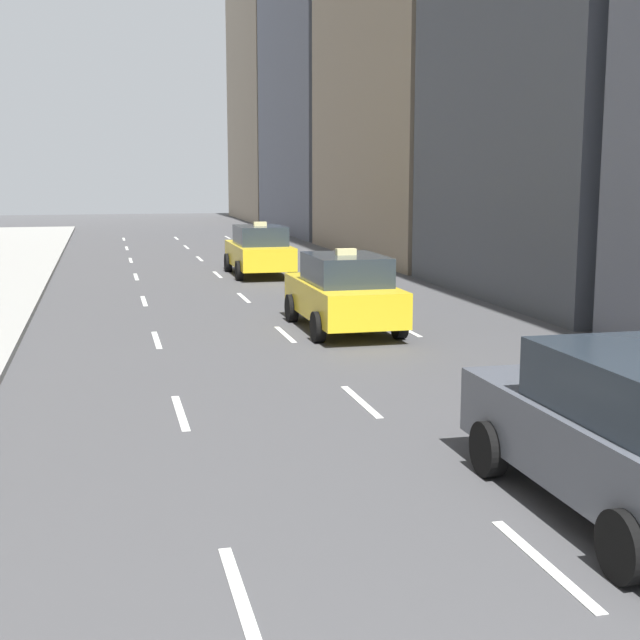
% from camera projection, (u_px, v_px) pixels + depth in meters
% --- Properties ---
extents(lane_markings, '(5.72, 56.00, 0.01)m').
position_uv_depth(lane_markings, '(262.00, 314.00, 22.53)').
color(lane_markings, white).
rests_on(lane_markings, ground).
extents(taxi_lead, '(2.02, 4.40, 1.87)m').
position_uv_depth(taxi_lead, '(343.00, 292.00, 20.07)').
color(taxi_lead, yellow).
rests_on(taxi_lead, ground).
extents(taxi_second, '(2.02, 4.40, 1.87)m').
position_uv_depth(taxi_second, '(259.00, 250.00, 30.82)').
color(taxi_second, yellow).
rests_on(taxi_second, ground).
extents(sedan_black_near, '(2.02, 4.59, 1.76)m').
position_uv_depth(sedan_black_near, '(632.00, 433.00, 9.14)').
color(sedan_black_near, '#565B66').
rests_on(sedan_black_near, ground).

